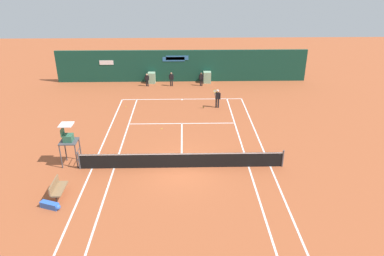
{
  "coord_description": "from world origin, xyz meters",
  "views": [
    {
      "loc": [
        0.2,
        -18.49,
        11.14
      ],
      "look_at": [
        0.71,
        3.84,
        0.8
      ],
      "focal_mm": 33.8,
      "sensor_mm": 36.0,
      "label": 1
    }
  ],
  "objects": [
    {
      "name": "ground_plane",
      "position": [
        -0.0,
        0.58,
        0.0
      ],
      "size": [
        80.0,
        80.0,
        0.01
      ],
      "color": "#A8512D"
    },
    {
      "name": "ball_kid_right_post",
      "position": [
        -1.04,
        15.44,
        0.79
      ],
      "size": [
        0.46,
        0.19,
        1.38
      ],
      "rotation": [
        0.0,
        0.0,
        3.1
      ],
      "color": "black",
      "rests_on": "ground_plane"
    },
    {
      "name": "ball_kid_left_post",
      "position": [
        1.87,
        15.44,
        0.77
      ],
      "size": [
        0.45,
        0.2,
        1.34
      ],
      "rotation": [
        0.0,
        0.0,
        3.05
      ],
      "color": "black",
      "rests_on": "ground_plane"
    },
    {
      "name": "sponsor_back_wall",
      "position": [
        -0.01,
        16.97,
        1.53
      ],
      "size": [
        25.0,
        1.02,
        3.18
      ],
      "color": "#144233",
      "rests_on": "ground_plane"
    },
    {
      "name": "tennis_ball_by_sideline",
      "position": [
        -1.47,
        5.43,
        0.03
      ],
      "size": [
        0.07,
        0.07,
        0.07
      ],
      "primitive_type": "sphere",
      "color": "#CCE033",
      "rests_on": "ground_plane"
    },
    {
      "name": "tennis_ball_mid_court",
      "position": [
        -4.71,
        9.88,
        0.03
      ],
      "size": [
        0.07,
        0.07,
        0.07
      ],
      "primitive_type": "sphere",
      "color": "#CCE033",
      "rests_on": "ground_plane"
    },
    {
      "name": "player_on_baseline",
      "position": [
        2.94,
        9.59,
        0.94
      ],
      "size": [
        0.67,
        0.64,
        1.79
      ],
      "rotation": [
        0.0,
        0.0,
        3.05
      ],
      "color": "black",
      "rests_on": "ground_plane"
    },
    {
      "name": "equipment_bag",
      "position": [
        -6.44,
        -3.75,
        0.16
      ],
      "size": [
        1.09,
        0.61,
        0.32
      ],
      "color": "blue",
      "rests_on": "ground_plane"
    },
    {
      "name": "tennis_net",
      "position": [
        0.0,
        0.0,
        0.51
      ],
      "size": [
        12.1,
        0.1,
        1.07
      ],
      "color": "#4C4C51",
      "rests_on": "ground_plane"
    },
    {
      "name": "umpire_chair",
      "position": [
        -6.62,
        0.56,
        1.68
      ],
      "size": [
        1.0,
        1.0,
        2.63
      ],
      "rotation": [
        0.0,
        0.0,
        -1.57
      ],
      "color": "#47474C",
      "rests_on": "ground_plane"
    },
    {
      "name": "tennis_ball_near_service_line",
      "position": [
        1.79,
        9.65,
        0.03
      ],
      "size": [
        0.07,
        0.07,
        0.07
      ],
      "primitive_type": "sphere",
      "color": "#CCE033",
      "rests_on": "ground_plane"
    },
    {
      "name": "ball_kid_centre_post",
      "position": [
        -3.41,
        15.44,
        0.73
      ],
      "size": [
        0.42,
        0.18,
        1.27
      ],
      "rotation": [
        0.0,
        0.0,
        3.08
      ],
      "color": "black",
      "rests_on": "ground_plane"
    },
    {
      "name": "player_bench",
      "position": [
        -6.41,
        -2.7,
        0.51
      ],
      "size": [
        0.54,
        1.41,
        0.88
      ],
      "rotation": [
        0.0,
        0.0,
        -1.57
      ],
      "color": "#38383D",
      "rests_on": "ground_plane"
    }
  ]
}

